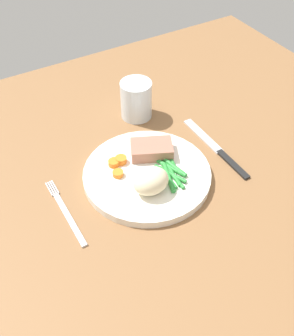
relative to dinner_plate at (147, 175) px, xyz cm
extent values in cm
cube|color=brown|center=(-1.75, 2.75, -1.80)|extent=(120.00, 90.00, 2.00)
cylinder|color=white|center=(0.00, 0.00, 0.00)|extent=(24.16, 24.16, 1.60)
cube|color=#A86B56|center=(3.26, 3.81, 2.03)|extent=(9.42, 8.02, 2.45)
ellipsoid|color=beige|center=(-2.17, -4.35, 3.18)|extent=(6.62, 5.31, 4.76)
cylinder|color=orange|center=(-5.14, 1.89, 1.29)|extent=(2.02, 2.02, 0.98)
cylinder|color=orange|center=(-3.00, 4.75, 1.43)|extent=(2.18, 2.18, 1.25)
cylinder|color=orange|center=(-4.56, 4.76, 1.35)|extent=(2.11, 2.11, 1.09)
cylinder|color=orange|center=(-4.32, 4.86, 1.33)|extent=(2.07, 2.07, 1.05)
cylinder|color=#2D8C38|center=(3.65, -3.58, 1.16)|extent=(1.57, 5.72, 0.71)
cylinder|color=#2D8C38|center=(3.44, -3.07, 1.15)|extent=(0.75, 8.26, 0.70)
cylinder|color=#2D8C38|center=(2.50, -3.67, 1.24)|extent=(3.11, 7.10, 0.88)
cylinder|color=#2D8C38|center=(4.04, -1.19, 1.17)|extent=(2.99, 6.47, 0.74)
cylinder|color=#2D8C38|center=(3.28, -2.96, 1.19)|extent=(3.43, 6.70, 0.78)
cylinder|color=#2D8C38|center=(4.75, -1.27, 1.25)|extent=(2.28, 7.43, 0.90)
cylinder|color=#2D8C38|center=(5.30, -0.65, 1.17)|extent=(2.07, 5.53, 0.73)
cylinder|color=#2D8C38|center=(2.35, -3.61, 1.18)|extent=(1.05, 5.91, 0.76)
cube|color=silver|center=(-16.69, -2.00, -0.60)|extent=(1.00, 13.00, 0.40)
cube|color=silver|center=(-17.29, 6.30, -0.60)|extent=(0.24, 3.60, 0.40)
cube|color=silver|center=(-16.89, 6.30, -0.60)|extent=(0.24, 3.60, 0.40)
cube|color=silver|center=(-16.49, 6.30, -0.60)|extent=(0.24, 3.60, 0.40)
cube|color=silver|center=(-16.09, 6.30, -0.60)|extent=(0.24, 3.60, 0.40)
cube|color=black|center=(16.30, -5.50, -0.60)|extent=(1.30, 9.00, 0.64)
cube|color=silver|center=(16.30, 4.50, -0.60)|extent=(1.70, 12.00, 0.40)
cylinder|color=silver|center=(7.76, 18.02, 3.42)|extent=(6.85, 6.85, 8.43)
cylinder|color=silver|center=(7.76, 18.02, 0.87)|extent=(6.30, 6.30, 3.35)
camera|label=1|loc=(-27.37, -47.07, 55.77)|focal=44.03mm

